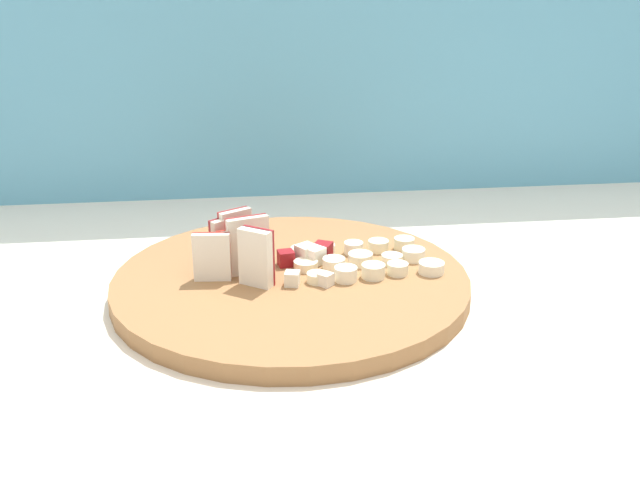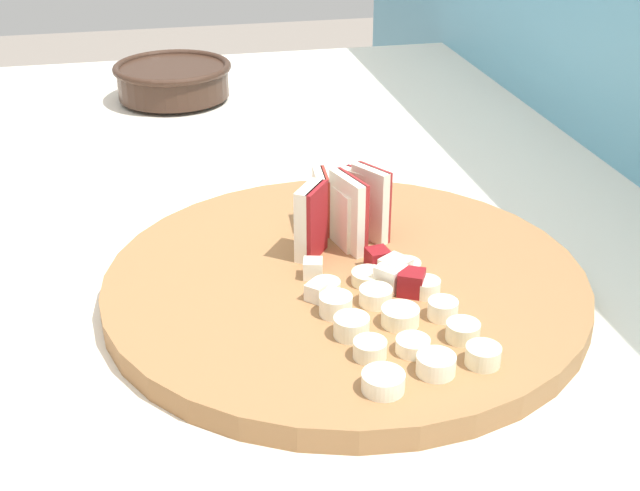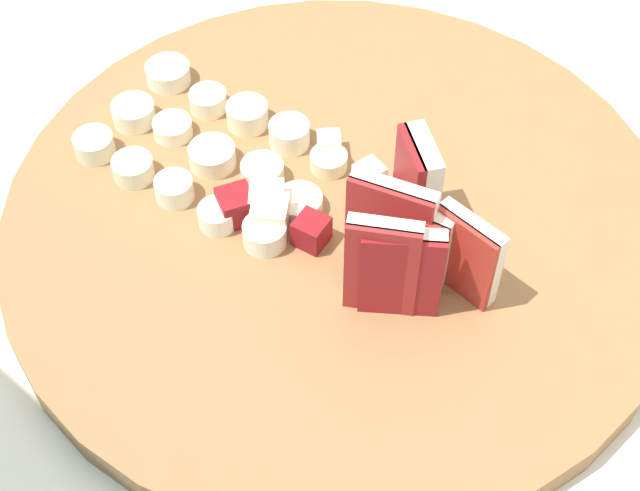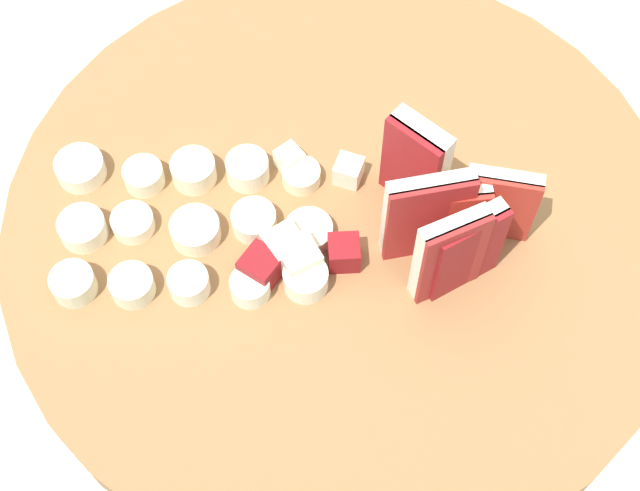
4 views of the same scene
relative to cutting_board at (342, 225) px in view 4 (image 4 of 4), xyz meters
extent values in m
cube|color=silver|center=(-0.03, -0.06, -0.48)|extent=(1.52, 0.86, 0.94)
cylinder|color=olive|center=(0.00, 0.00, 0.00)|extent=(0.40, 0.40, 0.02)
cube|color=maroon|center=(-0.04, -0.02, 0.04)|extent=(0.03, 0.03, 0.06)
cube|color=white|center=(-0.04, -0.02, 0.04)|extent=(0.04, 0.03, 0.06)
cube|color=#B22D23|center=(-0.09, 0.00, 0.04)|extent=(0.04, 0.01, 0.05)
cube|color=white|center=(-0.09, 0.00, 0.04)|extent=(0.04, 0.01, 0.05)
cube|color=#B22D23|center=(-0.06, 0.01, 0.04)|extent=(0.05, 0.01, 0.05)
cube|color=#EFE5CC|center=(-0.06, 0.01, 0.04)|extent=(0.05, 0.02, 0.05)
cube|color=#A32323|center=(-0.05, 0.02, 0.04)|extent=(0.05, 0.02, 0.07)
cube|color=#EFE5CC|center=(-0.05, 0.01, 0.04)|extent=(0.05, 0.02, 0.07)
cube|color=#A32323|center=(-0.06, 0.04, 0.04)|extent=(0.04, 0.02, 0.07)
cube|color=#EFE5CC|center=(-0.06, 0.04, 0.04)|extent=(0.04, 0.03, 0.07)
cube|color=maroon|center=(-0.07, 0.04, 0.04)|extent=(0.04, 0.03, 0.06)
cube|color=beige|center=(-0.07, 0.03, 0.04)|extent=(0.04, 0.03, 0.06)
cube|color=white|center=(0.04, -0.03, 0.02)|extent=(0.02, 0.02, 0.01)
cube|color=maroon|center=(0.04, 0.04, 0.02)|extent=(0.03, 0.03, 0.02)
cube|color=white|center=(0.03, 0.03, 0.02)|extent=(0.03, 0.03, 0.02)
cube|color=#EFE5CC|center=(0.00, -0.03, 0.02)|extent=(0.02, 0.02, 0.02)
cube|color=beige|center=(0.02, 0.04, 0.02)|extent=(0.03, 0.03, 0.02)
cube|color=maroon|center=(0.00, 0.03, 0.02)|extent=(0.02, 0.02, 0.02)
cylinder|color=beige|center=(0.03, -0.02, 0.02)|extent=(0.02, 0.02, 0.01)
cylinder|color=white|center=(0.06, -0.02, 0.02)|extent=(0.03, 0.03, 0.02)
cylinder|color=#F4EAC6|center=(0.09, -0.02, 0.02)|extent=(0.03, 0.03, 0.02)
cylinder|color=#F4EAC6|center=(0.12, -0.01, 0.02)|extent=(0.02, 0.02, 0.01)
cylinder|color=white|center=(0.16, -0.01, 0.02)|extent=(0.03, 0.03, 0.01)
cylinder|color=beige|center=(0.02, 0.01, 0.02)|extent=(0.03, 0.03, 0.01)
cylinder|color=white|center=(0.05, 0.01, 0.02)|extent=(0.03, 0.03, 0.01)
cylinder|color=#F4EAC6|center=(0.08, 0.02, 0.02)|extent=(0.03, 0.03, 0.01)
cylinder|color=white|center=(0.12, 0.02, 0.02)|extent=(0.02, 0.02, 0.01)
cylinder|color=white|center=(0.15, 0.03, 0.02)|extent=(0.03, 0.03, 0.01)
cylinder|color=white|center=(0.02, 0.05, 0.02)|extent=(0.03, 0.03, 0.01)
cylinder|color=white|center=(0.05, 0.05, 0.02)|extent=(0.02, 0.02, 0.01)
cylinder|color=white|center=(0.08, 0.06, 0.02)|extent=(0.02, 0.02, 0.01)
cylinder|color=beige|center=(0.11, 0.06, 0.02)|extent=(0.03, 0.03, 0.01)
cylinder|color=beige|center=(0.15, 0.06, 0.02)|extent=(0.03, 0.03, 0.01)
camera|label=1|loc=(-0.06, -0.75, 0.34)|focal=40.91mm
camera|label=2|loc=(0.61, -0.15, 0.36)|focal=48.25mm
camera|label=3|loc=(-0.24, 0.29, 0.44)|focal=54.05mm
camera|label=4|loc=(-0.02, 0.28, 0.49)|focal=53.16mm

